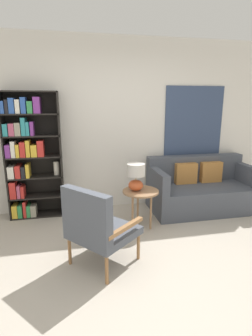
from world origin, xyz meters
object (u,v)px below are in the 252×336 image
object	(u,v)px
table_lamp	(136,176)
side_table	(141,195)
couch	(200,189)
bookshelf	(28,153)
armchair	(96,224)

from	to	relation	value
table_lamp	side_table	bearing A→B (deg)	-16.97
couch	side_table	distance (m)	1.25
bookshelf	table_lamp	size ratio (longest dim) A/B	5.00
table_lamp	bookshelf	bearing A→B (deg)	154.19
couch	side_table	bearing A→B (deg)	-157.05
side_table	table_lamp	xyz separation A→B (m)	(-0.06, 0.02, 0.27)
bookshelf	side_table	distance (m)	1.77
armchair	table_lamp	bearing A→B (deg)	52.63
armchair	couch	size ratio (longest dim) A/B	0.54
bookshelf	couch	bearing A→B (deg)	-5.23
bookshelf	couch	world-z (taller)	bookshelf
couch	bookshelf	bearing A→B (deg)	174.77
table_lamp	couch	bearing A→B (deg)	21.03
bookshelf	armchair	size ratio (longest dim) A/B	2.09
side_table	table_lamp	size ratio (longest dim) A/B	1.46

